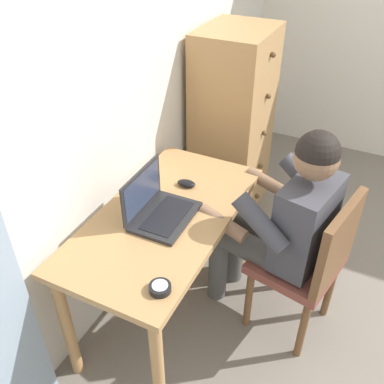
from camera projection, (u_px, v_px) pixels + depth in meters
name	position (u px, v px, depth m)	size (l,w,h in m)	color
wall_back	(120.00, 82.00, 2.10)	(4.80, 0.05, 2.50)	silver
desk	(166.00, 231.00, 2.14)	(1.18, 0.61, 0.73)	tan
dresser	(232.00, 126.00, 2.98)	(0.57, 0.47, 1.34)	tan
chair	(310.00, 261.00, 2.14)	(0.49, 0.48, 0.89)	brown
person_seated	(282.00, 219.00, 2.12)	(0.61, 0.64, 1.21)	#4C4C4C
laptop	(157.00, 207.00, 2.04)	(0.34, 0.26, 0.24)	#232326
computer_mouse	(187.00, 183.00, 2.27)	(0.06, 0.10, 0.03)	black
desk_clock	(160.00, 288.00, 1.68)	(0.09, 0.09, 0.03)	black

